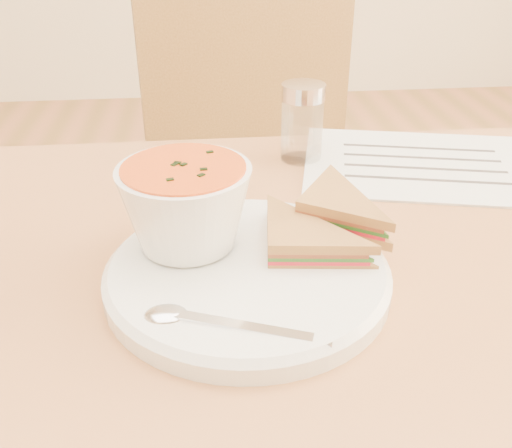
{
  "coord_description": "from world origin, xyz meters",
  "views": [
    {
      "loc": [
        -0.12,
        -0.44,
        1.06
      ],
      "look_at": [
        -0.08,
        0.01,
        0.8
      ],
      "focal_mm": 40.0,
      "sensor_mm": 36.0,
      "label": 1
    }
  ],
  "objects": [
    {
      "name": "spoon",
      "position": [
        -0.11,
        -0.1,
        0.77
      ],
      "size": [
        0.18,
        0.09,
        0.01
      ],
      "primitive_type": null,
      "rotation": [
        0.0,
        0.0,
        -0.34
      ],
      "color": "silver",
      "rests_on": "plate"
    },
    {
      "name": "condiment_shaker",
      "position": [
        0.01,
        0.26,
        0.8
      ],
      "size": [
        0.06,
        0.06,
        0.1
      ],
      "primitive_type": null,
      "rotation": [
        0.0,
        0.0,
        -0.03
      ],
      "color": "silver",
      "rests_on": "dining_table"
    },
    {
      "name": "plate",
      "position": [
        -0.09,
        -0.01,
        0.76
      ],
      "size": [
        0.26,
        0.26,
        0.02
      ],
      "primitive_type": null,
      "rotation": [
        0.0,
        0.0,
        -0.01
      ],
      "color": "white",
      "rests_on": "dining_table"
    },
    {
      "name": "soup_bowl",
      "position": [
        -0.14,
        0.02,
        0.81
      ],
      "size": [
        0.14,
        0.14,
        0.08
      ],
      "primitive_type": null,
      "rotation": [
        0.0,
        0.0,
        0.2
      ],
      "color": "white",
      "rests_on": "plate"
    },
    {
      "name": "chair_far",
      "position": [
        0.02,
        0.53,
        0.5
      ],
      "size": [
        0.52,
        0.52,
        0.99
      ],
      "primitive_type": null,
      "rotation": [
        0.0,
        0.0,
        3.33
      ],
      "color": "brown",
      "rests_on": "floor"
    },
    {
      "name": "sandwich_half_b",
      "position": [
        -0.04,
        0.03,
        0.79
      ],
      "size": [
        0.13,
        0.13,
        0.03
      ],
      "primitive_type": null,
      "rotation": [
        0.0,
        0.0,
        -0.57
      ],
      "color": "#AD7A3D",
      "rests_on": "plate"
    },
    {
      "name": "sandwich_half_a",
      "position": [
        -0.07,
        -0.03,
        0.78
      ],
      "size": [
        0.11,
        0.11,
        0.03
      ],
      "primitive_type": null,
      "rotation": [
        0.0,
        0.0,
        -0.11
      ],
      "color": "#AD7A3D",
      "rests_on": "plate"
    },
    {
      "name": "paper_menu",
      "position": [
        0.17,
        0.23,
        0.75
      ],
      "size": [
        0.35,
        0.29,
        0.0
      ],
      "primitive_type": null,
      "rotation": [
        0.0,
        0.0,
        -0.22
      ],
      "color": "white",
      "rests_on": "dining_table"
    }
  ]
}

